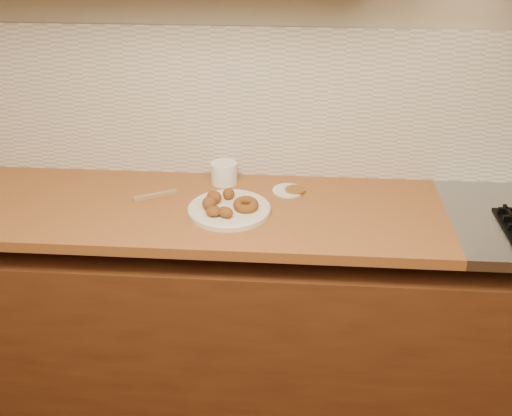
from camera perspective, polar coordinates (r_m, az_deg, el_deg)
The scene contains 11 objects.
wall_back at distance 2.35m, azimuth 5.61°, elevation 13.25°, with size 4.00×0.02×2.70m, color tan.
base_cabinet at distance 2.51m, azimuth 4.67°, elevation -10.51°, with size 3.60×0.60×0.77m, color #5B3016.
butcher_block at distance 2.31m, azimuth -11.18°, elevation 0.01°, with size 2.30×0.62×0.04m, color #9C5827.
backsplash at distance 2.38m, azimuth 5.45°, elevation 9.68°, with size 3.60×0.02×0.60m, color beige.
donut_plate at distance 2.20m, azimuth -2.57°, elevation -0.15°, with size 0.30×0.30×0.02m, color silver.
ring_donut at distance 2.17m, azimuth -0.99°, elevation 0.33°, with size 0.09×0.09×0.03m, color brown.
fried_dough_chunks at distance 2.18m, azimuth -3.73°, elevation 0.48°, with size 0.13×0.21×0.05m.
plastic_tub at distance 2.40m, azimuth -3.06°, elevation 3.36°, with size 0.10×0.10×0.09m, color white.
tub_lid at distance 2.35m, azimuth 3.07°, elevation 1.66°, with size 0.12×0.12×0.01m, color white.
brass_jar_lid at distance 2.34m, azimuth 3.76°, elevation 1.68°, with size 0.08×0.08×0.01m, color #B0782F.
wooden_utensil at distance 2.33m, azimuth -9.58°, elevation 1.22°, with size 0.17×0.02×0.01m, color #97754F.
Camera 1 is at (-0.06, -0.27, 1.95)m, focal length 42.00 mm.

